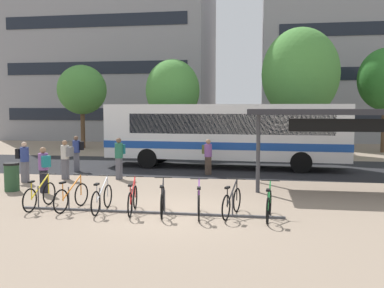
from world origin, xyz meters
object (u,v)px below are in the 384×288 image
parked_bicycle_green_7 (269,205)px  parked_bicycle_black_4 (163,201)px  commuter_grey_pack_2 (66,157)px  commuter_black_pack_1 (77,151)px  city_bus (224,133)px  street_tree_2 (173,91)px  parked_bicycle_orange_1 (72,197)px  transit_shelter (338,114)px  parked_bicycle_yellow_0 (40,196)px  commuter_teal_pack_4 (119,155)px  parked_bicycle_purple_5 (199,203)px  trash_bin (12,177)px  commuter_olive_pack_5 (208,154)px  commuter_teal_pack_0 (44,167)px  commuter_black_pack_3 (24,159)px  parked_bicycle_silver_2 (102,199)px  parked_bicycle_black_6 (232,203)px  street_tree_0 (82,90)px  street_tree_3 (300,74)px  parked_bicycle_red_3 (133,200)px

parked_bicycle_green_7 → parked_bicycle_black_4: bearing=94.1°
commuter_grey_pack_2 → commuter_black_pack_1: bearing=-67.7°
city_bus → commuter_black_pack_1: size_ratio=7.14×
street_tree_2 → parked_bicycle_orange_1: bearing=-89.5°
parked_bicycle_green_7 → transit_shelter: bearing=-24.0°
parked_bicycle_yellow_0 → commuter_teal_pack_4: size_ratio=0.98×
parked_bicycle_purple_5 → trash_bin: size_ratio=1.66×
commuter_teal_pack_4 → commuter_olive_pack_5: 3.98m
commuter_teal_pack_0 → commuter_grey_pack_2: (-0.53, 2.83, 0.02)m
commuter_grey_pack_2 → commuter_black_pack_3: 1.65m
parked_bicycle_silver_2 → parked_bicycle_black_6: bearing=-90.0°
commuter_grey_pack_2 → commuter_black_pack_3: bearing=45.0°
parked_bicycle_black_4 → parked_bicycle_orange_1: bearing=77.0°
commuter_teal_pack_0 → city_bus: bearing=-87.7°
commuter_teal_pack_0 → commuter_olive_pack_5: (5.27, 4.98, -0.01)m
parked_bicycle_green_7 → parked_bicycle_silver_2: bearing=93.7°
parked_bicycle_purple_5 → commuter_black_pack_1: (-6.91, 7.43, 0.60)m
transit_shelter → trash_bin: transit_shelter is taller
parked_bicycle_green_7 → commuter_black_pack_1: size_ratio=1.01×
city_bus → trash_bin: (-7.11, -7.32, -1.26)m
city_bus → parked_bicycle_purple_5: city_bus is taller
transit_shelter → parked_bicycle_black_6: bearing=-128.8°
transit_shelter → street_tree_0: street_tree_0 is taller
parked_bicycle_silver_2 → street_tree_3: (7.15, 16.89, 4.86)m
parked_bicycle_black_6 → commuter_teal_pack_4: commuter_teal_pack_4 is taller
commuter_teal_pack_0 → street_tree_0: street_tree_0 is taller
commuter_teal_pack_0 → street_tree_2: bearing=-58.0°
transit_shelter → commuter_black_pack_1: 11.86m
parked_bicycle_black_4 → commuter_black_pack_1: 9.43m
parked_bicycle_red_3 → parked_bicycle_purple_5: bearing=-101.8°
city_bus → transit_shelter: (4.61, -5.22, 1.01)m
street_tree_3 → city_bus: bearing=-121.6°
parked_bicycle_yellow_0 → commuter_black_pack_1: (-2.05, 7.22, 0.60)m
commuter_black_pack_1 → street_tree_3: size_ratio=0.21×
parked_bicycle_red_3 → trash_bin: (-5.30, 2.43, 0.13)m
parked_bicycle_black_6 → street_tree_3: size_ratio=0.21×
parked_bicycle_yellow_0 → trash_bin: (-2.38, 2.34, 0.13)m
trash_bin → street_tree_0: street_tree_0 is taller
parked_bicycle_black_4 → trash_bin: bearing=58.2°
commuter_grey_pack_2 → parked_bicycle_red_3: bearing=141.2°
street_tree_3 → commuter_olive_pack_5: bearing=-117.0°
commuter_black_pack_1 → street_tree_3: 15.34m
commuter_grey_pack_2 → trash_bin: commuter_grey_pack_2 is taller
street_tree_2 → commuter_teal_pack_4: bearing=-91.2°
transit_shelter → commuter_olive_pack_5: transit_shelter is taller
parked_bicycle_orange_1 → commuter_teal_pack_4: (-0.35, 5.41, 0.63)m
city_bus → parked_bicycle_orange_1: size_ratio=7.12×
parked_bicycle_orange_1 → parked_bicycle_black_6: size_ratio=1.01×
street_tree_0 → commuter_black_pack_3: bearing=-75.6°
parked_bicycle_purple_5 → transit_shelter: bearing=-51.7°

